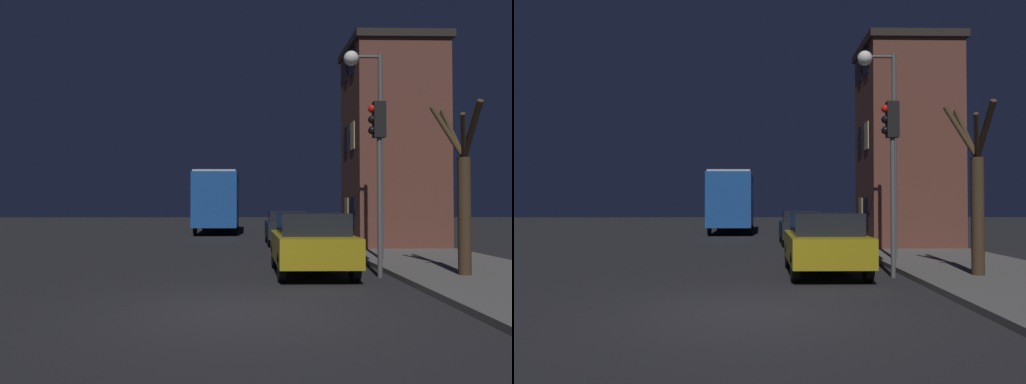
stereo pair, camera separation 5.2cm
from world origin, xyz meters
The scene contains 8 objects.
ground_plane centered at (0.00, 0.00, 0.00)m, with size 120.00×120.00×0.00m, color black.
brick_building centered at (6.31, 12.06, 4.35)m, with size 3.82×3.90×8.39m.
streetlamp centered at (3.95, 6.65, 4.68)m, with size 1.20×0.46×6.42m.
traffic_light centered at (3.49, 3.75, 3.14)m, with size 0.43×0.24×4.38m.
bare_tree centered at (5.39, 3.30, 2.17)m, with size 0.65×2.37×4.22m.
bus centered at (-1.59, 23.83, 2.24)m, with size 2.59×9.21×3.78m.
car_near_lane centered at (1.88, 4.34, 0.84)m, with size 1.90×4.01×1.59m.
car_mid_lane centered at (2.01, 13.86, 0.80)m, with size 1.76×4.04×1.51m.
Camera 2 is at (0.23, -8.57, 1.82)m, focal length 35.00 mm.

